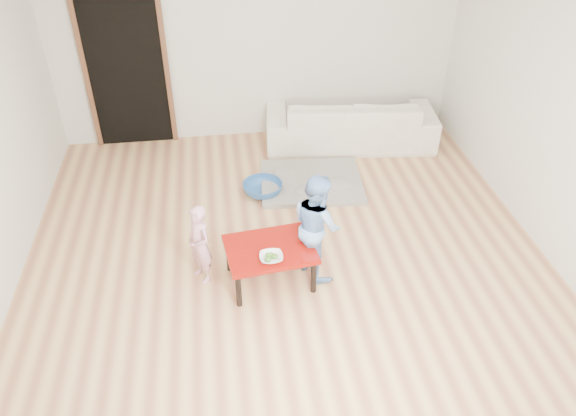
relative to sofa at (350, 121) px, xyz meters
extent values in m
cube|color=#A86948|center=(-1.12, -2.05, -0.31)|extent=(5.00, 5.00, 0.01)
cube|color=silver|center=(-1.12, 0.45, 0.99)|extent=(5.00, 0.02, 2.60)
cube|color=silver|center=(1.38, -2.05, 0.99)|extent=(0.02, 5.00, 2.60)
imported|color=white|center=(0.00, 0.00, 0.00)|extent=(2.20, 1.05, 0.62)
cube|color=#E25719|center=(-0.38, -0.16, 0.15)|extent=(0.48, 0.45, 0.11)
imported|color=white|center=(-1.32, -2.63, 0.10)|extent=(0.20, 0.20, 0.05)
imported|color=#D76289|center=(-1.92, -2.34, 0.08)|extent=(0.31, 0.34, 0.78)
imported|color=#5C95D6|center=(-0.87, -2.36, 0.21)|extent=(0.54, 0.61, 1.03)
imported|color=#285A99|center=(-1.23, -1.03, -0.24)|extent=(0.45, 0.45, 0.14)
camera|label=1|loc=(-1.68, -6.28, 3.24)|focal=35.00mm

